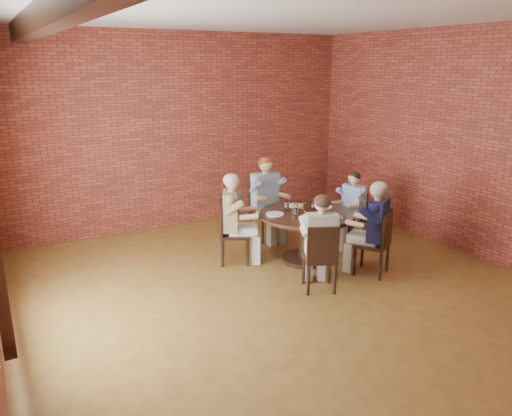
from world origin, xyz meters
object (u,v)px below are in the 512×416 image
diner_a (351,209)px  chair_c (229,229)px  diner_d (320,243)px  diner_e (373,229)px  chair_b (264,208)px  chair_e (378,240)px  chair_a (354,216)px  diner_b (267,199)px  dining_table (306,227)px  smartphone (335,216)px  chair_d (321,256)px  diner_c (235,219)px

diner_a → chair_c: diner_a is taller
diner_d → diner_e: size_ratio=0.97×
chair_b → chair_e: size_ratio=1.03×
chair_a → diner_b: (-1.07, 0.94, 0.21)m
dining_table → diner_d: diner_d is taller
diner_e → smartphone: bearing=-93.5°
diner_d → chair_e: size_ratio=1.38×
smartphone → diner_e: bearing=-60.4°
diner_d → smartphone: (0.67, 0.56, 0.11)m
diner_b → chair_c: diner_b is taller
chair_b → chair_d: size_ratio=1.06×
diner_a → chair_d: (-1.45, -1.16, -0.11)m
chair_d → diner_d: 0.17m
diner_c → chair_d: (0.50, -1.44, -0.17)m
chair_b → diner_e: diner_e is taller
chair_a → diner_d: (-1.48, -1.10, 0.16)m
chair_b → chair_d: bearing=-101.7°
chair_c → diner_c: size_ratio=0.70×
chair_c → smartphone: bearing=-97.1°
diner_c → dining_table: bearing=-90.0°
chair_d → chair_e: size_ratio=0.98×
chair_a → smartphone: (-0.81, -0.54, 0.27)m
dining_table → diner_e: (0.53, -0.84, 0.13)m
chair_b → smartphone: bearing=-81.0°
chair_a → chair_d: size_ratio=0.96×
diner_b → smartphone: bearing=-80.4°
diner_e → chair_e: bearing=90.0°
diner_c → diner_d: 1.47m
dining_table → chair_d: bearing=-114.9°
chair_a → chair_c: (-2.09, 0.31, 0.03)m
diner_a → chair_a: bearing=90.0°
chair_b → diner_b: size_ratio=0.70×
chair_c → diner_c: bearing=-90.0°
dining_table → chair_b: size_ratio=1.45×
diner_d → smartphone: bearing=-115.1°
chair_c → diner_e: diner_e is taller
diner_c → smartphone: 1.45m
diner_e → diner_b: bearing=-106.9°
chair_c → diner_e: size_ratio=0.71×
chair_a → diner_c: size_ratio=0.65×
chair_c → diner_e: (1.55, -1.35, 0.15)m
chair_e → diner_e: diner_e is taller
dining_table → chair_d: (-0.45, -0.97, -0.03)m
dining_table → chair_d: size_ratio=1.54×
chair_b → diner_d: size_ratio=0.75×
diner_d → chair_e: (0.99, -0.01, -0.14)m
chair_a → chair_b: (-1.08, 1.03, 0.04)m
dining_table → diner_a: bearing=10.7°
chair_e → smartphone: (-0.32, 0.58, 0.25)m
chair_a → chair_d: 1.92m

